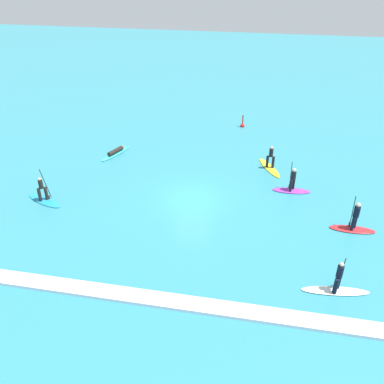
% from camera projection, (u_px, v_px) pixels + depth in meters
% --- Properties ---
extents(ground_plane, '(120.00, 120.00, 0.00)m').
position_uv_depth(ground_plane, '(192.00, 199.00, 26.71)').
color(ground_plane, teal).
rests_on(ground_plane, ground).
extents(surfer_on_red_board, '(2.60, 0.76, 2.09)m').
position_uv_depth(surfer_on_red_board, '(354.00, 223.00, 23.52)').
color(surfer_on_red_board, red).
rests_on(surfer_on_red_board, ground_plane).
extents(surfer_on_yellow_board, '(2.04, 3.12, 1.78)m').
position_uv_depth(surfer_on_yellow_board, '(270.00, 164.00, 30.12)').
color(surfer_on_yellow_board, yellow).
rests_on(surfer_on_yellow_board, ground_plane).
extents(surfer_on_white_board, '(3.28, 0.98, 2.03)m').
position_uv_depth(surfer_on_white_board, '(337.00, 285.00, 19.34)').
color(surfer_on_white_board, white).
rests_on(surfer_on_white_board, ground_plane).
extents(surfer_on_teal_board, '(1.76, 3.23, 0.45)m').
position_uv_depth(surfer_on_teal_board, '(116.00, 152.00, 32.32)').
color(surfer_on_teal_board, '#33C6CC').
rests_on(surfer_on_teal_board, ground_plane).
extents(surfer_on_purple_board, '(2.55, 0.89, 2.01)m').
position_uv_depth(surfer_on_purple_board, '(292.00, 185.00, 27.29)').
color(surfer_on_purple_board, purple).
rests_on(surfer_on_purple_board, ground_plane).
extents(surfer_on_blue_board, '(2.96, 1.83, 2.37)m').
position_uv_depth(surfer_on_blue_board, '(43.00, 196.00, 26.26)').
color(surfer_on_blue_board, '#1E8CD1').
rests_on(surfer_on_blue_board, ground_plane).
extents(marker_buoy, '(0.40, 0.40, 1.23)m').
position_uv_depth(marker_buoy, '(242.00, 125.00, 37.17)').
color(marker_buoy, red).
rests_on(marker_buoy, ground_plane).
extents(wave_crest, '(24.25, 0.90, 0.18)m').
position_uv_depth(wave_crest, '(156.00, 299.00, 19.00)').
color(wave_crest, white).
rests_on(wave_crest, ground_plane).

